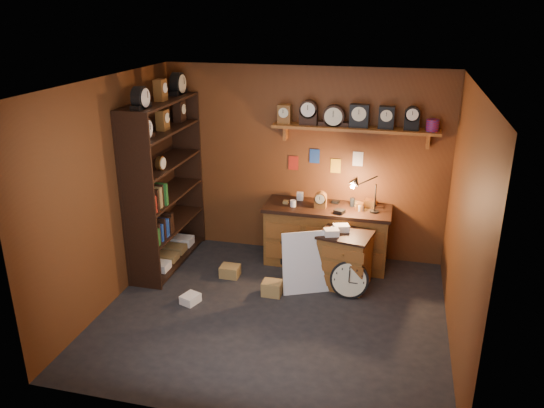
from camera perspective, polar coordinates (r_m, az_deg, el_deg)
The scene contains 11 objects.
floor at distance 6.45m, azimuth 0.14°, elevation -11.67°, with size 4.00×4.00×0.00m, color black.
room_shell at distance 5.81m, azimuth 0.84°, elevation 3.35°, with size 4.02×3.62×2.71m.
shelving_unit at distance 7.33m, azimuth -11.72°, elevation 2.77°, with size 0.47×1.60×2.58m.
workbench at distance 7.45m, azimuth 5.89°, elevation -3.02°, with size 1.73×0.66×1.36m.
low_cabinet at distance 6.92m, azimuth 7.81°, elevation -5.70°, with size 0.73×0.66×0.82m.
big_round_clock at distance 6.74m, azimuth 8.32°, elevation -8.05°, with size 0.48×0.16×0.48m.
white_panel at distance 6.93m, azimuth 3.64°, elevation -9.25°, with size 0.62×0.03×0.82m, color silver.
mini_fridge at distance 7.57m, azimuth 1.63°, elevation -4.62°, with size 0.54×0.56×0.45m.
floor_box_a at distance 7.24m, azimuth -4.53°, elevation -7.20°, with size 0.25×0.21×0.15m, color olive.
floor_box_b at distance 6.71m, azimuth -8.77°, elevation -10.04°, with size 0.18×0.22×0.11m, color white.
floor_box_c at distance 6.78m, azimuth 0.01°, elevation -9.03°, with size 0.24×0.20×0.18m, color olive.
Camera 1 is at (1.30, -5.30, 3.44)m, focal length 35.00 mm.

